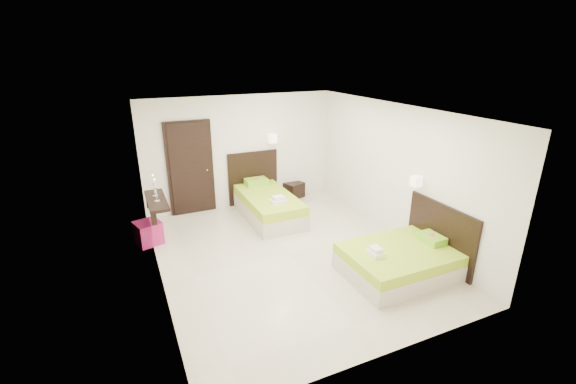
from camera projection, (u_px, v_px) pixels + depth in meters
name	position (u px, v px, depth m)	size (l,w,h in m)	color
floor	(290.00, 254.00, 7.06)	(5.50, 5.50, 0.00)	beige
bed_single	(267.00, 203.00, 8.61)	(1.23, 2.05, 1.69)	beige
bed_double	(402.00, 259.00, 6.38)	(1.76, 1.50, 1.45)	beige
nightstand	(294.00, 190.00, 9.77)	(0.43, 0.38, 0.38)	black
ottoman	(148.00, 233.00, 7.40)	(0.44, 0.44, 0.44)	#9F1553
door	(190.00, 169.00, 8.55)	(1.02, 0.15, 2.14)	black
console_shelf	(156.00, 201.00, 7.35)	(0.35, 1.20, 0.78)	black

